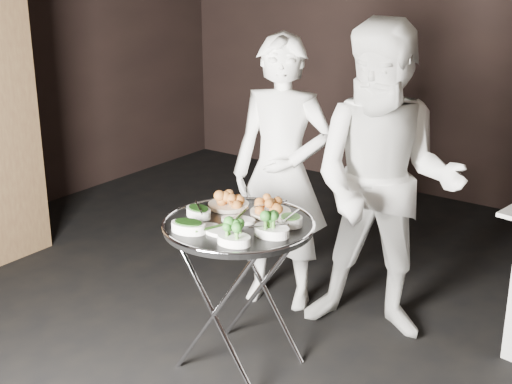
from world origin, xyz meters
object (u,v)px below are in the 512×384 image
Objects in this scene: tray_stand at (239,289)px; serving_tray at (239,225)px; waiter_left at (282,174)px; waiter_right at (385,185)px.

serving_tray reaches higher than tray_stand.
waiter_right is at bearing -14.45° from waiter_left.
waiter_left is 0.93× the size of waiter_right.
waiter_left is at bearing 107.99° from tray_stand.
waiter_left reaches higher than tray_stand.
waiter_right is (0.43, 0.78, 0.09)m from serving_tray.
tray_stand is at bearing -88.09° from waiter_left.
waiter_left is (-0.25, 0.76, 0.03)m from serving_tray.
waiter_left is at bearing 107.99° from serving_tray.
serving_tray is at bearing -88.09° from waiter_left.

